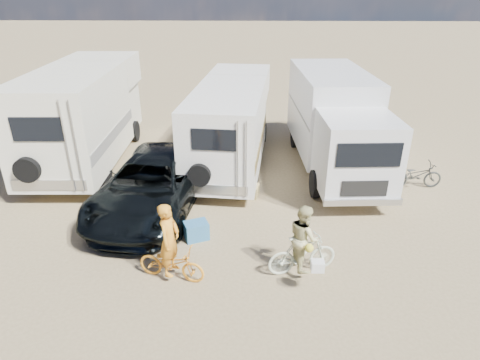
{
  "coord_description": "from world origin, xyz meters",
  "views": [
    {
      "loc": [
        0.85,
        -7.44,
        6.31
      ],
      "look_at": [
        0.6,
        2.97,
        1.3
      ],
      "focal_mm": 31.02,
      "sensor_mm": 36.0,
      "label": 1
    }
  ],
  "objects_px": {
    "bike_man": "(171,263)",
    "bike_woman": "(302,254)",
    "rv_left": "(85,116)",
    "bike_parked": "(416,175)",
    "crate": "(251,191)",
    "rider_woman": "(303,243)",
    "box_truck": "(336,125)",
    "dark_suv": "(153,184)",
    "rider_man": "(170,246)",
    "cooler": "(196,231)",
    "rv_main": "(232,124)"
  },
  "relations": [
    {
      "from": "bike_woman",
      "to": "rv_main",
      "type": "bearing_deg",
      "value": 1.14
    },
    {
      "from": "bike_parked",
      "to": "cooler",
      "type": "xyz_separation_m",
      "value": [
        -7.0,
        -3.28,
        -0.2
      ]
    },
    {
      "from": "rider_man",
      "to": "crate",
      "type": "distance_m",
      "value": 4.58
    },
    {
      "from": "dark_suv",
      "to": "bike_woman",
      "type": "distance_m",
      "value": 5.17
    },
    {
      "from": "rv_main",
      "to": "box_truck",
      "type": "distance_m",
      "value": 3.79
    },
    {
      "from": "bike_man",
      "to": "rider_woman",
      "type": "bearing_deg",
      "value": -70.28
    },
    {
      "from": "rider_man",
      "to": "dark_suv",
      "type": "bearing_deg",
      "value": 32.53
    },
    {
      "from": "box_truck",
      "to": "crate",
      "type": "distance_m",
      "value": 4.09
    },
    {
      "from": "dark_suv",
      "to": "crate",
      "type": "relative_size",
      "value": 11.79
    },
    {
      "from": "rider_woman",
      "to": "cooler",
      "type": "bearing_deg",
      "value": 48.24
    },
    {
      "from": "cooler",
      "to": "bike_woman",
      "type": "bearing_deg",
      "value": -49.6
    },
    {
      "from": "rv_left",
      "to": "rider_man",
      "type": "height_order",
      "value": "rv_left"
    },
    {
      "from": "box_truck",
      "to": "crate",
      "type": "height_order",
      "value": "box_truck"
    },
    {
      "from": "bike_man",
      "to": "rider_man",
      "type": "relative_size",
      "value": 0.9
    },
    {
      "from": "rv_left",
      "to": "bike_woman",
      "type": "relative_size",
      "value": 4.38
    },
    {
      "from": "rider_woman",
      "to": "cooler",
      "type": "relative_size",
      "value": 2.63
    },
    {
      "from": "rider_man",
      "to": "rv_left",
      "type": "bearing_deg",
      "value": 45.95
    },
    {
      "from": "rider_man",
      "to": "bike_man",
      "type": "bearing_deg",
      "value": 0.0
    },
    {
      "from": "bike_man",
      "to": "box_truck",
      "type": "bearing_deg",
      "value": -22.82
    },
    {
      "from": "rv_left",
      "to": "cooler",
      "type": "distance_m",
      "value": 7.26
    },
    {
      "from": "bike_man",
      "to": "dark_suv",
      "type": "bearing_deg",
      "value": 32.53
    },
    {
      "from": "bike_man",
      "to": "bike_woman",
      "type": "relative_size",
      "value": 0.95
    },
    {
      "from": "dark_suv",
      "to": "bike_woman",
      "type": "height_order",
      "value": "dark_suv"
    },
    {
      "from": "rv_left",
      "to": "rider_man",
      "type": "bearing_deg",
      "value": -59.61
    },
    {
      "from": "bike_parked",
      "to": "bike_man",
      "type": "bearing_deg",
      "value": 122.23
    },
    {
      "from": "rv_main",
      "to": "rider_woman",
      "type": "height_order",
      "value": "rv_main"
    },
    {
      "from": "bike_man",
      "to": "bike_parked",
      "type": "bearing_deg",
      "value": -42.09
    },
    {
      "from": "bike_man",
      "to": "bike_woman",
      "type": "xyz_separation_m",
      "value": [
        3.05,
        0.3,
        0.08
      ]
    },
    {
      "from": "bike_woman",
      "to": "bike_parked",
      "type": "xyz_separation_m",
      "value": [
        4.32,
        4.64,
        -0.06
      ]
    },
    {
      "from": "rv_left",
      "to": "cooler",
      "type": "xyz_separation_m",
      "value": [
        4.71,
        -5.31,
        -1.53
      ]
    },
    {
      "from": "rv_left",
      "to": "bike_parked",
      "type": "bearing_deg",
      "value": -11.34
    },
    {
      "from": "bike_parked",
      "to": "crate",
      "type": "height_order",
      "value": "bike_parked"
    },
    {
      "from": "rider_man",
      "to": "crate",
      "type": "height_order",
      "value": "rider_man"
    },
    {
      "from": "rider_woman",
      "to": "crate",
      "type": "relative_size",
      "value": 3.3
    },
    {
      "from": "rv_left",
      "to": "dark_suv",
      "type": "height_order",
      "value": "rv_left"
    },
    {
      "from": "bike_man",
      "to": "rider_woman",
      "type": "xyz_separation_m",
      "value": [
        3.05,
        0.3,
        0.39
      ]
    },
    {
      "from": "crate",
      "to": "rider_woman",
      "type": "bearing_deg",
      "value": -72.37
    },
    {
      "from": "box_truck",
      "to": "cooler",
      "type": "xyz_separation_m",
      "value": [
        -4.48,
        -4.8,
        -1.44
      ]
    },
    {
      "from": "bike_man",
      "to": "bike_woman",
      "type": "bearing_deg",
      "value": -70.28
    },
    {
      "from": "dark_suv",
      "to": "bike_woman",
      "type": "xyz_separation_m",
      "value": [
        4.17,
        -3.04,
        -0.3
      ]
    },
    {
      "from": "bike_parked",
      "to": "cooler",
      "type": "relative_size",
      "value": 2.77
    },
    {
      "from": "rider_woman",
      "to": "bike_parked",
      "type": "bearing_deg",
      "value": -57.72
    },
    {
      "from": "box_truck",
      "to": "bike_man",
      "type": "relative_size",
      "value": 4.59
    },
    {
      "from": "box_truck",
      "to": "crate",
      "type": "bearing_deg",
      "value": -145.39
    },
    {
      "from": "rider_woman",
      "to": "bike_parked",
      "type": "distance_m",
      "value": 6.35
    },
    {
      "from": "box_truck",
      "to": "dark_suv",
      "type": "distance_m",
      "value": 6.79
    },
    {
      "from": "dark_suv",
      "to": "cooler",
      "type": "bearing_deg",
      "value": -41.06
    },
    {
      "from": "rv_main",
      "to": "dark_suv",
      "type": "relative_size",
      "value": 1.32
    },
    {
      "from": "rv_left",
      "to": "box_truck",
      "type": "relative_size",
      "value": 1.0
    },
    {
      "from": "dark_suv",
      "to": "bike_man",
      "type": "distance_m",
      "value": 3.55
    }
  ]
}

